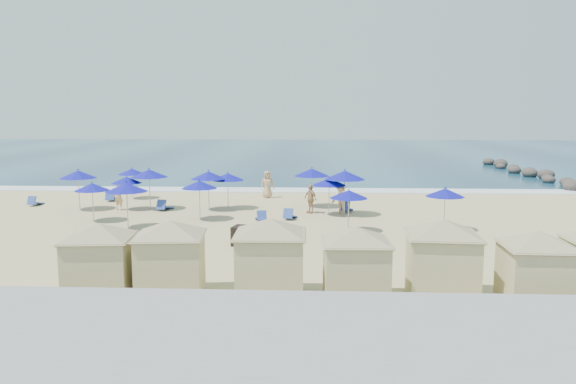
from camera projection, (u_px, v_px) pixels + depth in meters
The scene contains 36 objects.
ground at pixel (231, 234), 27.36m from camera, with size 160.00×160.00×0.00m, color tan.
ocean at pixel (287, 153), 81.74m from camera, with size 160.00×80.00×0.06m, color #0D304C.
surf_line at pixel (262, 190), 42.68m from camera, with size 160.00×2.50×0.08m, color white.
seawall at pixel (150, 326), 13.92m from camera, with size 160.00×6.10×1.22m.
rock_jetty at pixel (535, 174), 50.78m from camera, with size 2.56×26.66×0.96m.
trash_bin at pixel (243, 236), 25.11m from camera, with size 0.86×0.86×0.86m, color black.
cabana_0 at pixel (99, 251), 17.85m from camera, with size 4.25×4.25×2.68m.
cabana_1 at pixel (170, 249), 17.95m from camera, with size 4.37×4.37×2.76m.
cabana_2 at pixel (270, 248), 17.80m from camera, with size 4.56×4.56×2.86m.
cabana_3 at pixel (356, 255), 17.39m from camera, with size 4.25×4.25×2.67m.
cabana_4 at pixel (442, 249), 17.71m from camera, with size 4.54×4.54×2.85m.
cabana_5 at pixel (537, 260), 16.83m from camera, with size 4.23×4.23×2.65m.
umbrella_0 at pixel (78, 174), 33.99m from camera, with size 2.21×2.21×2.52m.
umbrella_1 at pixel (92, 187), 30.39m from camera, with size 1.92×1.92×2.19m.
umbrella_2 at pixel (127, 180), 34.08m from camera, with size 1.86×1.86×2.11m.
umbrella_3 at pixel (127, 187), 28.49m from camera, with size 2.17×2.17×2.46m.
umbrella_4 at pixel (149, 173), 34.11m from camera, with size 2.26×2.26×2.57m.
umbrella_5 at pixel (208, 175), 33.89m from camera, with size 2.17×2.17×2.47m.
umbrella_6 at pixel (199, 185), 30.83m from camera, with size 2.00×2.00×2.27m.
umbrella_7 at pixel (228, 177), 34.38m from camera, with size 2.02×2.02×2.30m.
umbrella_8 at pixel (329, 182), 32.18m from camera, with size 1.98×1.98×2.26m.
umbrella_9 at pixel (312, 172), 34.98m from camera, with size 2.23×2.23×2.53m.
umbrella_10 at pixel (345, 175), 32.16m from camera, with size 2.37×2.37×2.70m.
umbrella_11 at pixel (445, 193), 28.00m from camera, with size 1.96×1.96×2.24m.
umbrella_12 at pixel (349, 194), 27.73m from camera, with size 1.92×1.92×2.18m.
umbrella_13 at pixel (132, 171), 38.47m from camera, with size 1.91×1.91×2.17m.
beach_chair_0 at pixel (35, 202), 35.81m from camera, with size 0.63×1.24×0.66m.
beach_chair_1 at pixel (111, 197), 37.64m from camera, with size 0.70×1.36×0.72m.
beach_chair_2 at pixel (164, 206), 34.07m from camera, with size 0.86×1.39×0.71m.
beach_chair_3 at pixel (261, 217), 30.70m from camera, with size 0.77×1.25×0.64m.
beach_chair_4 at pixel (290, 215), 31.21m from camera, with size 0.80×1.30×0.66m.
beach_chair_5 at pixel (346, 208), 33.50m from camera, with size 0.87×1.38×0.70m.
beachgoer_0 at pixel (119, 196), 34.10m from camera, with size 0.64×0.42×1.76m, color tan.
beachgoer_1 at pixel (310, 199), 33.06m from camera, with size 1.00×0.42×1.71m, color tan.
beachgoer_2 at pixel (341, 199), 32.71m from camera, with size 1.16×0.66×1.79m, color tan.
beachgoer_3 at pixel (267, 184), 39.00m from camera, with size 0.92×0.60×1.88m, color tan.
Camera 1 is at (4.07, -26.63, 5.91)m, focal length 35.00 mm.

